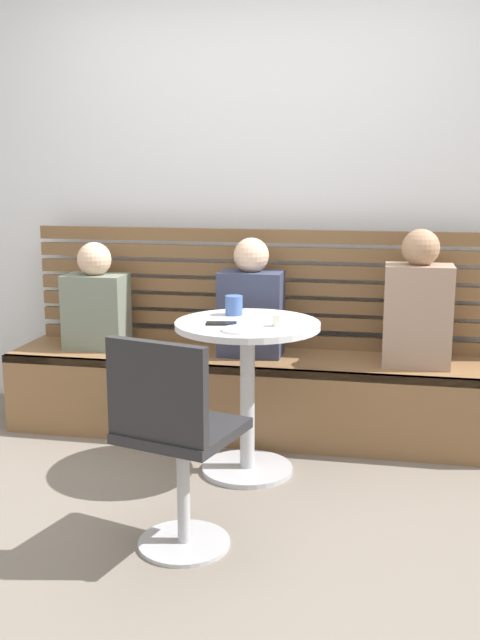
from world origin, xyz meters
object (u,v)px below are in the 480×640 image
(person_child_middle, at_px, (251,304))
(person_child_left, at_px, (96,302))
(white_chair, at_px, (174,437))
(person_adult, at_px, (418,306))
(plate_small, at_px, (241,330))
(booth_bench, at_px, (253,394))
(cup_mug_blue, at_px, (234,305))
(phone_on_table, at_px, (221,323))
(cafe_table, at_px, (247,368))
(cup_espresso_small, at_px, (278,320))

(person_child_middle, bearing_deg, person_child_left, -179.06)
(white_chair, bearing_deg, person_adult, 55.20)
(plate_small, bearing_deg, person_child_middle, 97.13)
(person_adult, bearing_deg, person_child_middle, 176.66)
(booth_bench, distance_m, cup_mug_blue, 0.68)
(booth_bench, bearing_deg, person_adult, -1.47)
(person_child_middle, height_order, phone_on_table, person_child_middle)
(person_child_middle, bearing_deg, plate_small, -82.87)
(person_child_left, bearing_deg, cup_mug_blue, -24.07)
(cafe_table, xyz_separation_m, phone_on_table, (-0.11, -0.08, 0.23))
(person_child_middle, relative_size, plate_small, 3.77)
(booth_bench, height_order, person_child_middle, person_child_middle)
(white_chair, relative_size, person_child_middle, 1.33)
(person_adult, relative_size, phone_on_table, 5.03)
(cafe_table, height_order, person_child_left, person_child_left)
(cup_espresso_small, relative_size, phone_on_table, 0.40)
(booth_bench, xyz_separation_m, white_chair, (-0.06, -1.34, 0.24))
(white_chair, height_order, cup_espresso_small, white_chair)
(white_chair, bearing_deg, booth_bench, 87.51)
(booth_bench, xyz_separation_m, phone_on_table, (-0.04, -0.60, 0.52))
(cup_espresso_small, xyz_separation_m, phone_on_table, (-0.26, -0.01, -0.02))
(cafe_table, relative_size, person_child_middle, 1.16)
(booth_bench, xyz_separation_m, plate_small, (0.08, -0.72, 0.52))
(person_adult, bearing_deg, cup_mug_blue, -158.21)
(phone_on_table, bearing_deg, cafe_table, -64.61)
(booth_bench, distance_m, phone_on_table, 0.80)
(white_chair, distance_m, phone_on_table, 0.79)
(person_adult, xyz_separation_m, person_child_left, (-1.76, 0.04, -0.05))
(cafe_table, bearing_deg, white_chair, -98.73)
(white_chair, bearing_deg, cafe_table, 81.27)
(phone_on_table, bearing_deg, person_child_middle, -12.02)
(person_child_middle, bearing_deg, cup_espresso_small, -68.93)
(cup_espresso_small, height_order, cup_mug_blue, cup_mug_blue)
(cup_mug_blue, xyz_separation_m, phone_on_table, (-0.01, -0.23, -0.04))
(cup_espresso_small, height_order, phone_on_table, cup_espresso_small)
(person_child_middle, relative_size, phone_on_table, 4.57)
(person_adult, xyz_separation_m, cup_espresso_small, (-0.63, -0.57, 0.01))
(person_child_middle, distance_m, phone_on_table, 0.63)
(booth_bench, height_order, cafe_table, cafe_table)
(person_child_middle, bearing_deg, cup_mug_blue, -91.49)
(person_adult, relative_size, plate_small, 4.14)
(white_chair, relative_size, cup_espresso_small, 15.18)
(plate_small, relative_size, phone_on_table, 1.21)
(plate_small, bearing_deg, phone_on_table, 133.72)
(white_chair, height_order, cup_mug_blue, white_chair)
(person_child_middle, bearing_deg, cafe_table, -81.26)
(white_chair, height_order, person_child_middle, person_child_middle)
(person_adult, relative_size, person_child_left, 1.17)
(person_adult, height_order, cup_espresso_small, person_adult)
(plate_small, bearing_deg, white_chair, -102.30)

